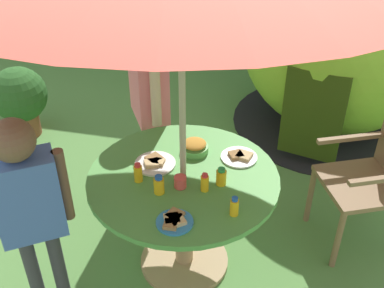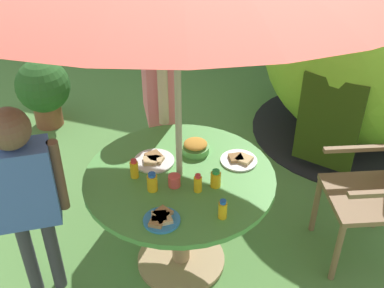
# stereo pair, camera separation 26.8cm
# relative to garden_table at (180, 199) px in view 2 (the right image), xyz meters

# --- Properties ---
(ground_plane) EXTENTS (10.00, 10.00, 0.02)m
(ground_plane) POSITION_rel_garden_table_xyz_m (0.00, 0.00, -0.54)
(ground_plane) COLOR #548442
(garden_table) EXTENTS (1.11, 1.11, 0.72)m
(garden_table) POSITION_rel_garden_table_xyz_m (0.00, 0.00, 0.00)
(garden_table) COLOR tan
(garden_table) RESTS_ON ground_plane
(dome_tent) EXTENTS (2.16, 2.16, 1.72)m
(dome_tent) POSITION_rel_garden_table_xyz_m (0.93, 2.00, 0.32)
(dome_tent) COLOR #8CC633
(dome_tent) RESTS_ON ground_plane
(potted_plant) EXTENTS (0.50, 0.50, 0.66)m
(potted_plant) POSITION_rel_garden_table_xyz_m (-1.80, 1.19, -0.15)
(potted_plant) COLOR brown
(potted_plant) RESTS_ON ground_plane
(child_in_pink_shirt) EXTENTS (0.37, 0.43, 1.44)m
(child_in_pink_shirt) POSITION_rel_garden_table_xyz_m (-0.42, 0.71, 0.39)
(child_in_pink_shirt) COLOR brown
(child_in_pink_shirt) RESTS_ON ground_plane
(child_in_blue_shirt) EXTENTS (0.38, 0.34, 1.28)m
(child_in_blue_shirt) POSITION_rel_garden_table_xyz_m (-0.70, -0.47, 0.28)
(child_in_blue_shirt) COLOR #3F3F47
(child_in_blue_shirt) RESTS_ON ground_plane
(snack_bowl) EXTENTS (0.17, 0.17, 0.08)m
(snack_bowl) POSITION_rel_garden_table_xyz_m (0.01, 0.25, 0.22)
(snack_bowl) COLOR #66B259
(snack_bowl) RESTS_ON garden_table
(plate_mid_right) EXTENTS (0.19, 0.19, 0.03)m
(plate_mid_right) POSITION_rel_garden_table_xyz_m (0.05, -0.39, 0.20)
(plate_mid_right) COLOR #338CD8
(plate_mid_right) RESTS_ON garden_table
(plate_mid_left) EXTENTS (0.22, 0.22, 0.03)m
(plate_mid_left) POSITION_rel_garden_table_xyz_m (0.29, 0.24, 0.20)
(plate_mid_left) COLOR white
(plate_mid_left) RESTS_ON garden_table
(plate_far_left) EXTENTS (0.24, 0.24, 0.03)m
(plate_far_left) POSITION_rel_garden_table_xyz_m (-0.19, 0.07, 0.20)
(plate_far_left) COLOR white
(plate_far_left) RESTS_ON garden_table
(juice_bottle_near_left) EXTENTS (0.05, 0.05, 0.11)m
(juice_bottle_near_left) POSITION_rel_garden_table_xyz_m (0.33, -0.26, 0.24)
(juice_bottle_near_left) COLOR yellow
(juice_bottle_near_left) RESTS_ON garden_table
(juice_bottle_near_right) EXTENTS (0.05, 0.05, 0.12)m
(juice_bottle_near_right) POSITION_rel_garden_table_xyz_m (-0.24, -0.10, 0.24)
(juice_bottle_near_right) COLOR yellow
(juice_bottle_near_right) RESTS_ON garden_table
(juice_bottle_far_right) EXTENTS (0.06, 0.06, 0.11)m
(juice_bottle_far_right) POSITION_rel_garden_table_xyz_m (-0.09, -0.18, 0.24)
(juice_bottle_far_right) COLOR yellow
(juice_bottle_far_right) RESTS_ON garden_table
(juice_bottle_center_front) EXTENTS (0.05, 0.05, 0.11)m
(juice_bottle_center_front) POSITION_rel_garden_table_xyz_m (0.15, -0.10, 0.24)
(juice_bottle_center_front) COLOR yellow
(juice_bottle_center_front) RESTS_ON garden_table
(juice_bottle_center_back) EXTENTS (0.06, 0.06, 0.11)m
(juice_bottle_center_back) POSITION_rel_garden_table_xyz_m (0.22, -0.03, 0.24)
(juice_bottle_center_back) COLOR yellow
(juice_bottle_center_back) RESTS_ON garden_table
(cup_near) EXTENTS (0.07, 0.07, 0.07)m
(cup_near) POSITION_rel_garden_table_xyz_m (0.01, -0.10, 0.22)
(cup_near) COLOR #E04C47
(cup_near) RESTS_ON garden_table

